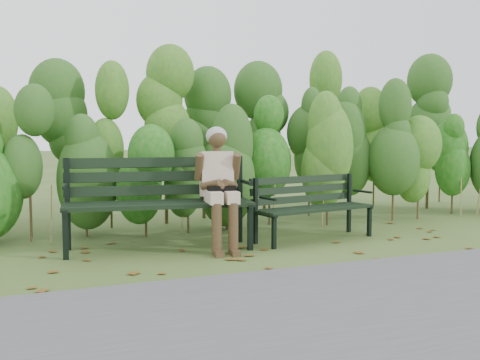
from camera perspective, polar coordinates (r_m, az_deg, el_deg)
name	(u,v)px	position (r m, az deg, el deg)	size (l,w,h in m)	color
ground	(252,250)	(6.22, 1.23, -7.14)	(80.00, 80.00, 0.00)	#3D511F
footpath	(371,306)	(4.36, 13.13, -12.39)	(60.00, 2.50, 0.01)	#474749
hedge_band	(199,135)	(7.83, -4.21, 4.54)	(11.04, 1.67, 2.42)	#47381E
leaf_litter	(248,254)	(6.01, 0.80, -7.54)	(5.91, 2.04, 0.01)	brown
bench_left	(158,195)	(6.31, -8.35, -1.51)	(2.11, 0.95, 1.02)	black
bench_right	(310,202)	(6.87, 7.16, -2.24)	(1.60, 0.76, 0.77)	black
seated_woman	(219,179)	(6.19, -2.15, 0.12)	(0.53, 0.78, 1.36)	beige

